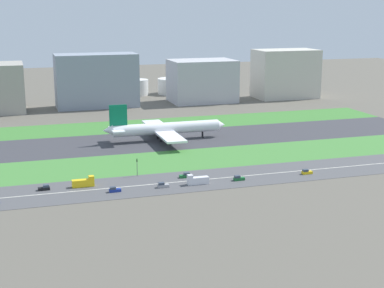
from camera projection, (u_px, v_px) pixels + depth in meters
name	position (u px, v px, depth m)	size (l,w,h in m)	color
ground_plane	(174.00, 140.00, 300.29)	(800.00, 800.00, 0.00)	#5B564C
runway	(174.00, 139.00, 300.28)	(280.00, 46.00, 0.10)	#38383D
grass_median_north	(155.00, 125.00, 338.37)	(280.00, 36.00, 0.10)	#3D7A33
grass_median_south	(198.00, 159.00, 262.19)	(280.00, 36.00, 0.10)	#427F38
highway	(223.00, 178.00, 232.46)	(280.00, 28.00, 0.10)	#4C4C4F
highway_centerline	(223.00, 178.00, 232.45)	(266.00, 0.50, 0.01)	silver
airliner	(163.00, 129.00, 297.19)	(65.00, 56.00, 19.70)	white
truck_1	(84.00, 183.00, 220.85)	(8.40, 2.50, 4.00)	yellow
car_5	(163.00, 185.00, 220.02)	(4.40, 1.80, 2.00)	#99999E
car_0	(44.00, 188.00, 216.76)	(4.40, 1.80, 2.00)	black
truck_0	(197.00, 180.00, 223.86)	(8.40, 2.50, 4.00)	silver
car_1	(307.00, 172.00, 237.76)	(4.40, 1.80, 2.00)	yellow
car_3	(185.00, 176.00, 232.78)	(4.40, 1.80, 2.00)	#19662D
car_6	(239.00, 178.00, 229.03)	(4.40, 1.80, 2.00)	#19662D
car_2	(114.00, 190.00, 214.64)	(4.40, 1.80, 2.00)	navy
traffic_light	(137.00, 166.00, 234.20)	(0.36, 0.50, 7.20)	#4C4C51
hangar_building	(96.00, 81.00, 395.19)	(55.32, 24.62, 36.47)	gray
office_tower	(202.00, 81.00, 417.98)	(46.02, 32.11, 30.31)	#B2B2B7
cargo_warehouse	(285.00, 74.00, 436.53)	(46.20, 27.75, 36.31)	beige
fuel_tank_west	(104.00, 86.00, 442.68)	(16.96, 16.96, 17.11)	silver
fuel_tank_centre	(138.00, 87.00, 450.89)	(16.03, 16.03, 12.34)	silver
fuel_tank_east	(173.00, 86.00, 459.03)	(23.64, 23.64, 12.19)	silver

